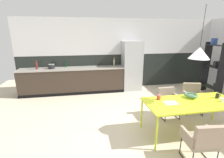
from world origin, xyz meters
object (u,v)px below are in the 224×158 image
Objects in this scene: armchair_by_stool at (193,94)px; bottle_wine_green at (114,62)px; fruit_bowl at (191,95)px; mug_wide_latte at (217,96)px; bottle_spice_small at (66,64)px; mug_dark_espresso at (223,100)px; pendant_lamp_over_table_near at (199,53)px; bottle_oil_tall at (37,66)px; open_book at (171,103)px; dining_table at (192,104)px; mug_tall_blue at (159,98)px; armchair_near_window at (203,139)px; armchair_head_of_table at (168,98)px; open_shelf_unit at (214,67)px; cooking_pot at (51,66)px; refrigerator_column at (132,66)px.

bottle_wine_green is at bearing -40.05° from armchair_by_stool.
fruit_bowl is 0.57m from mug_wide_latte.
armchair_by_stool is 3.34× the size of bottle_spice_small.
mug_dark_espresso is at bearing 99.20° from armchair_by_stool.
bottle_wine_green is 0.32× the size of pendant_lamp_over_table_near.
pendant_lamp_over_table_near is (3.73, -3.00, 0.69)m from bottle_oil_tall.
bottle_spice_small reaches higher than mug_dark_espresso.
open_book is at bearing 173.38° from mug_dark_espresso.
bottle_oil_tall is 0.32× the size of pendant_lamp_over_table_near.
mug_tall_blue is (-0.62, 0.23, 0.09)m from dining_table.
mug_wide_latte is 4.70m from bottle_spice_small.
bottle_wine_green is at bearing 105.03° from armchair_near_window.
armchair_head_of_table is at bearing 86.02° from armchair_near_window.
mug_wide_latte is at bearing 102.20° from armchair_by_stool.
fruit_bowl is at bearing -49.42° from open_shelf_unit.
open_shelf_unit reaches higher than fruit_bowl.
fruit_bowl is at bearing -69.43° from bottle_wine_green.
bottle_wine_green reaches higher than bottle_spice_small.
bottle_spice_small is at bearing 126.05° from open_book.
mug_wide_latte is at bearing -39.15° from open_shelf_unit.
dining_table is 3.06m from open_shelf_unit.
mug_wide_latte is (1.14, 0.07, 0.05)m from open_book.
bottle_wine_green is (-0.66, 4.07, 0.54)m from armchair_near_window.
fruit_bowl is at bearing -35.86° from bottle_oil_tall.
pendant_lamp_over_table_near is at bearing -47.84° from open_shelf_unit.
mug_dark_espresso is 0.41× the size of bottle_oil_tall.
cooking_pot is 0.47m from bottle_oil_tall.
bottle_wine_green is (-0.94, 2.45, 0.54)m from armchair_head_of_table.
armchair_by_stool is 2.78× the size of fruit_bowl.
armchair_by_stool is 1.47m from open_book.
dining_table is at bearing -49.05° from bottle_spice_small.
fruit_bowl is 0.74m from mug_tall_blue.
pendant_lamp_over_table_near is at bearing 92.56° from armchair_head_of_table.
refrigerator_column is 2.29m from armchair_head_of_table.
bottle_spice_small is (-2.18, 3.00, 0.24)m from mug_tall_blue.
bottle_spice_small is (-2.34, 3.21, 0.28)m from open_book.
armchair_near_window is 6.11× the size of mug_tall_blue.
mug_dark_espresso is 0.53× the size of bottle_spice_small.
open_shelf_unit is (2.89, 1.81, 0.19)m from mug_tall_blue.
armchair_head_of_table is 0.95× the size of armchair_near_window.
mug_tall_blue reaches higher than mug_dark_espresso.
armchair_near_window is 6.60× the size of mug_wide_latte.
bottle_wine_green reaches higher than armchair_near_window.
refrigerator_column is 1.90× the size of pendant_lamp_over_table_near.
refrigerator_column is 2.41m from armchair_by_stool.
armchair_head_of_table is at bearing 95.73° from pendant_lamp_over_table_near.
cooking_pot is at bearing 3.15° from bottle_oil_tall.
open_shelf_unit is (1.59, 1.95, 0.18)m from mug_wide_latte.
mug_dark_espresso is 0.99× the size of mug_tall_blue.
armchair_by_stool is 4.52m from cooking_pot.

